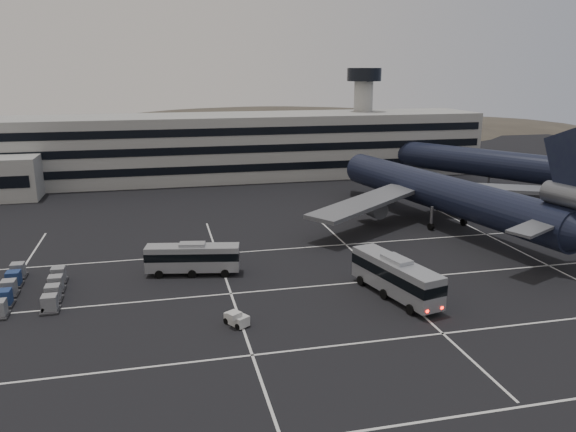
# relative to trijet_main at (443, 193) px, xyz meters

# --- Properties ---
(ground) EXTENTS (260.00, 260.00, 0.00)m
(ground) POSITION_rel_trijet_main_xyz_m (-29.82, -24.01, -5.25)
(ground) COLOR black
(ground) RESTS_ON ground
(lane_markings) EXTENTS (90.00, 55.62, 0.01)m
(lane_markings) POSITION_rel_trijet_main_xyz_m (-28.87, -23.29, -5.24)
(lane_markings) COLOR silver
(lane_markings) RESTS_ON ground
(terminal) EXTENTS (125.00, 26.00, 24.00)m
(terminal) POSITION_rel_trijet_main_xyz_m (-32.77, 47.13, 1.68)
(terminal) COLOR gray
(terminal) RESTS_ON ground
(hills) EXTENTS (352.00, 180.00, 44.00)m
(hills) POSITION_rel_trijet_main_xyz_m (-11.83, 145.99, -17.32)
(hills) COLOR #38332B
(hills) RESTS_ON ground
(trijet_main) EXTENTS (46.50, 57.35, 18.08)m
(trijet_main) POSITION_rel_trijet_main_xyz_m (0.00, 0.00, 0.00)
(trijet_main) COLOR black
(trijet_main) RESTS_ON ground
(trijet_far) EXTENTS (36.71, 51.56, 18.08)m
(trijet_far) POSITION_rel_trijet_main_xyz_m (23.35, 22.36, 0.18)
(trijet_far) COLOR black
(trijet_far) RESTS_ON ground
(bus_near) EXTENTS (5.83, 13.04, 4.49)m
(bus_near) POSITION_rel_trijet_main_xyz_m (-18.64, -24.84, -2.79)
(bus_near) COLOR #9EA1A7
(bus_near) RESTS_ON ground
(bus_far) EXTENTS (11.38, 4.61, 3.92)m
(bus_far) POSITION_rel_trijet_main_xyz_m (-39.41, -12.91, -3.11)
(bus_far) COLOR #9EA1A7
(bus_far) RESTS_ON ground
(tug_b) EXTENTS (2.47, 2.76, 1.53)m
(tug_b) POSITION_rel_trijet_main_xyz_m (-36.23, -27.90, -4.57)
(tug_b) COLOR beige
(tug_b) RESTS_ON ground
(uld_cluster) EXTENTS (7.23, 13.56, 1.76)m
(uld_cluster) POSITION_rel_trijet_main_xyz_m (-57.20, -15.56, -4.39)
(uld_cluster) COLOR #2D2D30
(uld_cluster) RESTS_ON ground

